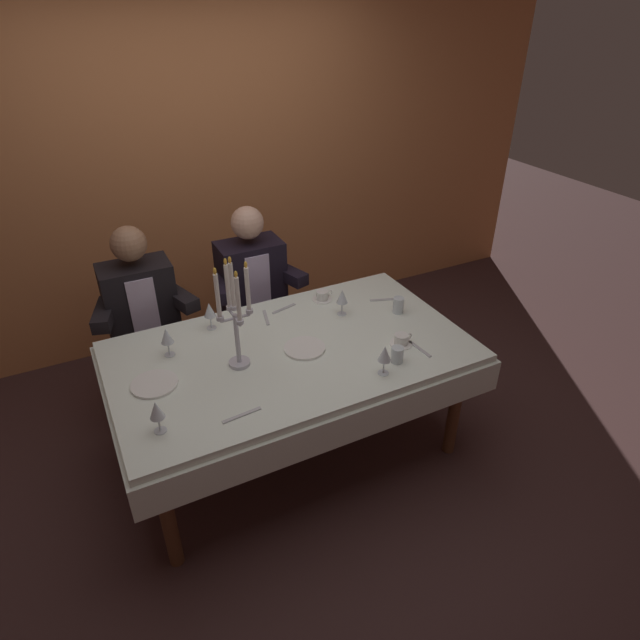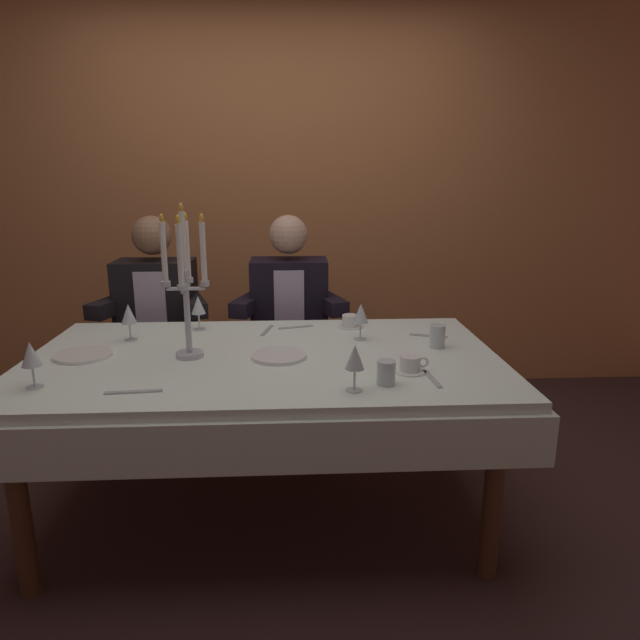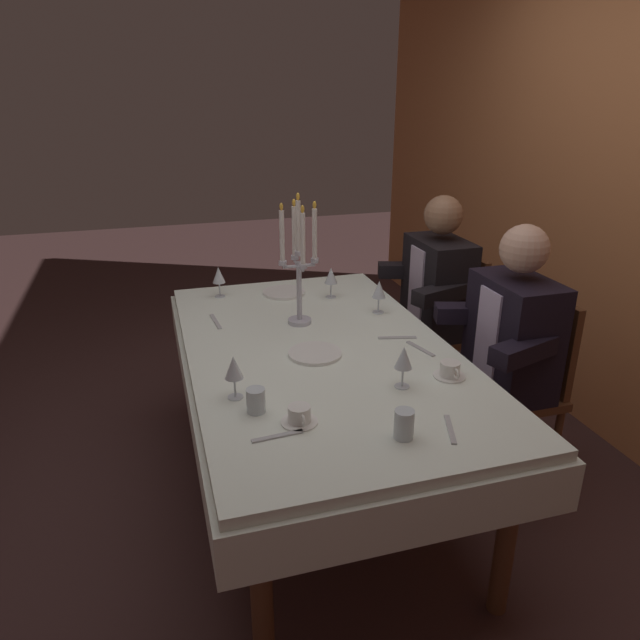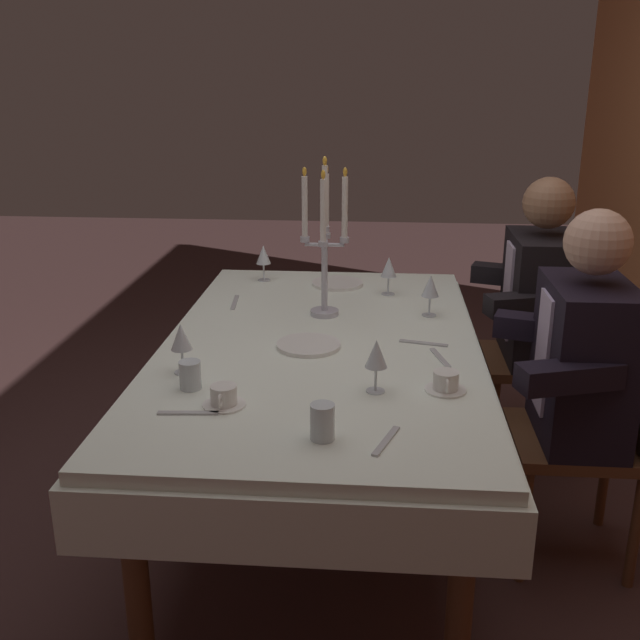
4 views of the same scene
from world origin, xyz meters
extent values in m
plane|color=#3F2827|center=(0.00, 0.00, 0.00)|extent=(12.00, 12.00, 0.00)
cube|color=white|center=(0.00, 0.00, 0.72)|extent=(1.90, 1.10, 0.04)
cube|color=white|center=(0.00, 0.00, 0.61)|extent=(1.94, 1.14, 0.18)
cylinder|color=brown|center=(-0.83, -0.43, 0.35)|extent=(0.07, 0.07, 0.70)
cylinder|color=brown|center=(0.83, -0.43, 0.35)|extent=(0.07, 0.07, 0.70)
cylinder|color=brown|center=(-0.83, 0.43, 0.35)|extent=(0.07, 0.07, 0.70)
cylinder|color=brown|center=(0.83, 0.43, 0.35)|extent=(0.07, 0.07, 0.70)
cylinder|color=silver|center=(-0.30, -0.01, 0.75)|extent=(0.11, 0.11, 0.02)
cylinder|color=silver|center=(-0.30, -0.01, 0.90)|extent=(0.02, 0.02, 0.28)
cylinder|color=silver|center=(-0.30, -0.01, 1.08)|extent=(0.04, 0.04, 0.02)
cylinder|color=white|center=(-0.30, -0.01, 1.20)|extent=(0.02, 0.02, 0.23)
ellipsoid|color=yellow|center=(-0.30, -0.01, 1.33)|extent=(0.02, 0.02, 0.03)
cylinder|color=silver|center=(-0.26, -0.01, 1.02)|extent=(0.07, 0.01, 0.01)
cylinder|color=silver|center=(-0.22, -0.01, 1.04)|extent=(0.04, 0.04, 0.02)
cylinder|color=white|center=(-0.22, -0.01, 1.16)|extent=(0.02, 0.02, 0.23)
ellipsoid|color=yellow|center=(-0.22, -0.01, 1.29)|extent=(0.02, 0.02, 0.03)
cylinder|color=silver|center=(-0.30, 0.03, 1.02)|extent=(0.01, 0.07, 0.01)
cylinder|color=silver|center=(-0.30, 0.07, 1.04)|extent=(0.04, 0.04, 0.02)
cylinder|color=white|center=(-0.30, 0.07, 1.16)|extent=(0.02, 0.02, 0.23)
ellipsoid|color=yellow|center=(-0.30, 0.07, 1.29)|extent=(0.02, 0.02, 0.03)
cylinder|color=silver|center=(-0.33, -0.01, 1.02)|extent=(0.07, 0.01, 0.01)
cylinder|color=silver|center=(-0.37, -0.01, 1.04)|extent=(0.04, 0.04, 0.02)
cylinder|color=white|center=(-0.37, -0.01, 1.16)|extent=(0.02, 0.02, 0.23)
ellipsoid|color=yellow|center=(-0.37, -0.01, 1.29)|extent=(0.02, 0.02, 0.03)
cylinder|color=silver|center=(-0.30, -0.05, 1.02)|extent=(0.01, 0.07, 0.01)
cylinder|color=silver|center=(-0.30, -0.08, 1.04)|extent=(0.04, 0.04, 0.02)
cylinder|color=white|center=(-0.30, -0.08, 1.16)|extent=(0.02, 0.02, 0.23)
ellipsoid|color=yellow|center=(-0.30, -0.08, 1.29)|extent=(0.02, 0.02, 0.03)
cylinder|color=white|center=(0.06, -0.04, 0.75)|extent=(0.22, 0.22, 0.01)
cylinder|color=white|center=(-0.73, 0.02, 0.75)|extent=(0.23, 0.23, 0.01)
cylinder|color=silver|center=(0.32, -0.41, 0.74)|extent=(0.06, 0.06, 0.00)
cylinder|color=silver|center=(0.32, -0.41, 0.78)|extent=(0.01, 0.01, 0.07)
cone|color=silver|center=(0.32, -0.41, 0.86)|extent=(0.07, 0.07, 0.08)
cylinder|color=maroon|center=(0.32, -0.41, 0.84)|extent=(0.04, 0.04, 0.03)
cylinder|color=silver|center=(-0.60, 0.24, 0.74)|extent=(0.06, 0.06, 0.00)
cylinder|color=silver|center=(-0.60, 0.24, 0.78)|extent=(0.01, 0.01, 0.07)
cone|color=silver|center=(-0.60, 0.24, 0.86)|extent=(0.07, 0.07, 0.08)
cylinder|color=maroon|center=(-0.60, 0.24, 0.84)|extent=(0.04, 0.04, 0.03)
cylinder|color=silver|center=(-0.32, 0.40, 0.74)|extent=(0.06, 0.06, 0.00)
cylinder|color=silver|center=(-0.32, 0.40, 0.78)|extent=(0.01, 0.01, 0.07)
cone|color=silver|center=(-0.32, 0.40, 0.86)|extent=(0.07, 0.07, 0.08)
cylinder|color=#E0D172|center=(-0.32, 0.40, 0.84)|extent=(0.04, 0.04, 0.03)
cylinder|color=silver|center=(-0.77, -0.32, 0.74)|extent=(0.06, 0.06, 0.00)
cylinder|color=silver|center=(-0.77, -0.32, 0.78)|extent=(0.01, 0.01, 0.07)
cone|color=silver|center=(-0.77, -0.32, 0.86)|extent=(0.07, 0.07, 0.08)
cylinder|color=#E0D172|center=(-0.77, -0.32, 0.84)|extent=(0.04, 0.04, 0.03)
cylinder|color=silver|center=(0.42, 0.20, 0.74)|extent=(0.06, 0.06, 0.00)
cylinder|color=silver|center=(0.42, 0.20, 0.78)|extent=(0.01, 0.01, 0.07)
cone|color=silver|center=(0.42, 0.20, 0.86)|extent=(0.07, 0.07, 0.08)
cylinder|color=#E0D172|center=(0.42, 0.20, 0.84)|extent=(0.04, 0.04, 0.03)
cylinder|color=silver|center=(0.73, 0.06, 0.79)|extent=(0.06, 0.06, 0.10)
cylinder|color=silver|center=(0.44, -0.36, 0.78)|extent=(0.07, 0.07, 0.09)
cylinder|color=white|center=(0.55, -0.23, 0.74)|extent=(0.12, 0.12, 0.01)
cylinder|color=white|center=(0.55, -0.23, 0.77)|extent=(0.08, 0.08, 0.05)
torus|color=white|center=(0.60, -0.23, 0.78)|extent=(0.04, 0.01, 0.04)
cylinder|color=white|center=(0.40, 0.40, 0.74)|extent=(0.12, 0.12, 0.01)
cylinder|color=white|center=(0.40, 0.40, 0.77)|extent=(0.08, 0.08, 0.05)
torus|color=white|center=(0.45, 0.40, 0.78)|extent=(0.04, 0.01, 0.04)
cube|color=#B7B7BC|center=(0.00, 0.36, 0.74)|extent=(0.06, 0.17, 0.01)
cube|color=#B7B7BC|center=(-0.42, -0.39, 0.74)|extent=(0.19, 0.03, 0.01)
cube|color=#B7B7BC|center=(0.73, 0.23, 0.74)|extent=(0.17, 0.07, 0.01)
cube|color=#B7B7BC|center=(0.61, -0.32, 0.74)|extent=(0.03, 0.17, 0.01)
cube|color=#B7B7BC|center=(0.14, 0.41, 0.74)|extent=(0.17, 0.06, 0.01)
cylinder|color=brown|center=(-0.81, 0.70, 0.21)|extent=(0.04, 0.04, 0.42)
cylinder|color=brown|center=(-0.45, 0.70, 0.21)|extent=(0.04, 0.04, 0.42)
cylinder|color=brown|center=(-0.81, 1.06, 0.21)|extent=(0.04, 0.04, 0.42)
cylinder|color=brown|center=(-0.45, 1.06, 0.21)|extent=(0.04, 0.04, 0.42)
cube|color=brown|center=(-0.63, 0.88, 0.44)|extent=(0.42, 0.42, 0.04)
cube|color=brown|center=(-0.63, 1.07, 0.68)|extent=(0.38, 0.04, 0.44)
cube|color=black|center=(-0.63, 0.88, 0.73)|extent=(0.42, 0.26, 0.54)
cube|color=#C2AECC|center=(-0.63, 0.75, 0.76)|extent=(0.16, 0.01, 0.40)
sphere|color=#976A4E|center=(-0.63, 0.88, 1.14)|extent=(0.21, 0.21, 0.21)
cube|color=black|center=(-0.85, 0.78, 0.77)|extent=(0.19, 0.34, 0.08)
cube|color=black|center=(-0.41, 0.78, 0.77)|extent=(0.19, 0.34, 0.08)
cylinder|color=brown|center=(-0.08, 0.70, 0.21)|extent=(0.04, 0.04, 0.42)
cylinder|color=brown|center=(0.28, 0.70, 0.21)|extent=(0.04, 0.04, 0.42)
cylinder|color=brown|center=(-0.08, 1.06, 0.21)|extent=(0.04, 0.04, 0.42)
cylinder|color=brown|center=(0.28, 1.06, 0.21)|extent=(0.04, 0.04, 0.42)
cube|color=brown|center=(0.10, 0.88, 0.44)|extent=(0.42, 0.42, 0.04)
cube|color=brown|center=(0.10, 1.07, 0.68)|extent=(0.38, 0.04, 0.44)
cube|color=black|center=(0.10, 0.88, 0.73)|extent=(0.42, 0.26, 0.54)
cube|color=#C2AED4|center=(0.10, 0.75, 0.76)|extent=(0.16, 0.01, 0.40)
sphere|color=#D5A389|center=(0.10, 0.88, 1.14)|extent=(0.21, 0.21, 0.21)
cube|color=black|center=(-0.12, 0.78, 0.77)|extent=(0.19, 0.34, 0.08)
cube|color=black|center=(0.32, 0.78, 0.77)|extent=(0.19, 0.34, 0.08)
camera|label=1|loc=(-0.95, -2.21, 2.39)|focal=30.27mm
camera|label=2|loc=(0.11, -2.19, 1.46)|focal=31.60mm
camera|label=3|loc=(2.17, -0.64, 1.78)|focal=32.78mm
camera|label=4|loc=(2.45, 0.20, 1.64)|focal=41.71mm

